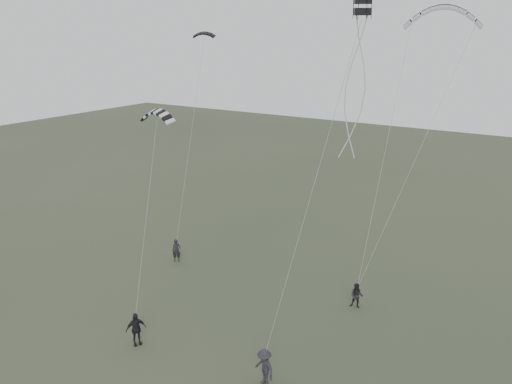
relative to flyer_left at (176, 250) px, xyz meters
The scene contains 9 objects.
ground 9.42m from the flyer_left, 47.45° to the right, with size 140.00×140.00×0.00m, color #34422C.
flyer_left is the anchor object (origin of this frame).
flyer_right 13.34m from the flyer_left, ahead, with size 0.76×0.59×1.56m, color black.
flyer_center 10.13m from the flyer_left, 61.28° to the right, with size 1.07×0.45×1.83m, color black.
flyer_far 14.60m from the flyer_left, 33.25° to the right, with size 1.19×0.69×1.85m, color #25252A.
kite_dark_small 15.52m from the flyer_left, 94.19° to the left, with size 1.55×0.47×0.51m, color black, non-canonical shape.
kite_pale_large 23.45m from the flyer_left, 26.12° to the left, with size 4.49×1.01×1.80m, color #AEB1B4, non-canonical shape.
kite_striped 10.36m from the flyer_left, 74.55° to the right, with size 2.55×0.64×1.05m, color black, non-canonical shape.
kite_box 21.68m from the flyer_left, 13.98° to the right, with size 0.69×0.69×0.74m, color black, non-canonical shape.
Camera 1 is at (15.92, -17.87, 15.69)m, focal length 35.00 mm.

